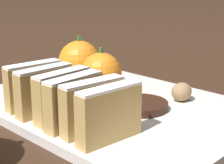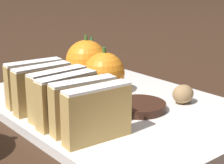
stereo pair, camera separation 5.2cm
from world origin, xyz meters
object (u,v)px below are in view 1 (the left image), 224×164
orange_near (79,61)px  walnut (182,92)px  orange_far (101,73)px  chocolate_cookie (141,105)px

orange_near → walnut: bearing=-78.5°
orange_far → chocolate_cookie: size_ratio=0.98×
walnut → chocolate_cookie: walnut is taller
orange_near → chocolate_cookie: size_ratio=1.08×
chocolate_cookie → orange_near: bearing=79.3°
orange_near → walnut: size_ratio=2.38×
orange_near → chocolate_cookie: (-0.03, -0.16, -0.03)m
orange_far → chocolate_cookie: 0.09m
orange_near → orange_far: size_ratio=1.10×
orange_far → walnut: orange_far is taller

